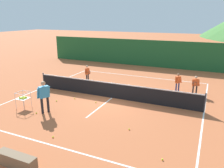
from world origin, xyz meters
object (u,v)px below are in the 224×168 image
at_px(student_2, 195,84).
at_px(tennis_ball_3, 75,98).
at_px(student_0, 87,72).
at_px(ball_cart, 23,98).
at_px(tennis_ball_2, 53,137).
at_px(tennis_net, 112,90).
at_px(tennis_ball_1, 57,101).
at_px(instructor, 44,94).
at_px(courtside_bench, 16,161).
at_px(student_1, 178,81).
at_px(tennis_ball_4, 96,102).
at_px(tennis_ball_6, 162,159).
at_px(tennis_ball_0, 129,129).
at_px(tennis_ball_5, 36,113).

bearing_deg(student_2, tennis_ball_3, -149.92).
xyz_separation_m(student_0, ball_cart, (-0.65, -5.75, -0.21)).
xyz_separation_m(student_2, tennis_ball_2, (-4.84, -7.99, -0.71)).
bearing_deg(tennis_net, tennis_ball_1, -145.28).
bearing_deg(instructor, tennis_ball_3, 83.66).
relative_size(student_0, courtside_bench, 0.88).
xyz_separation_m(instructor, student_1, (5.71, 6.31, -0.28)).
bearing_deg(tennis_ball_4, tennis_ball_6, -39.34).
height_order(tennis_net, tennis_ball_0, tennis_net).
relative_size(ball_cart, tennis_ball_2, 13.22).
height_order(tennis_ball_2, tennis_ball_5, same).
distance_m(ball_cart, tennis_ball_2, 3.98).
relative_size(tennis_ball_1, tennis_ball_6, 1.00).
xyz_separation_m(tennis_ball_2, tennis_ball_6, (4.44, 0.34, 0.00)).
relative_size(instructor, student_2, 1.38).
height_order(student_1, tennis_ball_5, student_1).
relative_size(student_2, courtside_bench, 0.82).
bearing_deg(student_1, tennis_ball_2, -114.55).
distance_m(ball_cart, tennis_ball_3, 2.95).
height_order(tennis_ball_1, tennis_ball_3, same).
distance_m(tennis_ball_0, tennis_ball_1, 5.30).
distance_m(tennis_ball_4, tennis_ball_5, 3.32).
distance_m(tennis_net, tennis_ball_3, 2.32).
distance_m(student_2, tennis_ball_6, 7.70).
distance_m(tennis_ball_0, tennis_ball_6, 2.39).
bearing_deg(tennis_ball_5, tennis_ball_0, 3.90).
xyz_separation_m(student_1, courtside_bench, (-3.64, -10.18, -0.51)).
height_order(ball_cart, tennis_ball_5, ball_cart).
bearing_deg(tennis_net, tennis_ball_3, -151.04).
distance_m(tennis_net, tennis_ball_1, 3.35).
bearing_deg(tennis_net, ball_cart, -137.65).
xyz_separation_m(tennis_net, student_2, (4.56, 2.69, 0.24)).
relative_size(student_1, tennis_ball_0, 18.23).
relative_size(instructor, tennis_ball_4, 24.99).
distance_m(student_1, tennis_ball_4, 5.71).
bearing_deg(tennis_ball_6, student_1, 95.02).
xyz_separation_m(student_0, tennis_ball_0, (5.44, -5.73, -0.76)).
height_order(tennis_ball_6, courtside_bench, courtside_bench).
bearing_deg(instructor, tennis_ball_5, -138.34).
bearing_deg(tennis_ball_4, tennis_ball_2, -86.89).
distance_m(instructor, tennis_ball_1, 1.88).
relative_size(instructor, student_0, 1.29).
bearing_deg(tennis_ball_1, student_0, 94.80).
bearing_deg(tennis_ball_1, tennis_ball_3, 46.83).
bearing_deg(tennis_ball_1, tennis_ball_5, -85.72).
relative_size(tennis_ball_3, courtside_bench, 0.05).
relative_size(tennis_ball_3, tennis_ball_4, 1.00).
distance_m(tennis_ball_1, tennis_ball_6, 7.54).
bearing_deg(ball_cart, tennis_ball_4, 35.01).
bearing_deg(courtside_bench, tennis_ball_0, 57.00).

